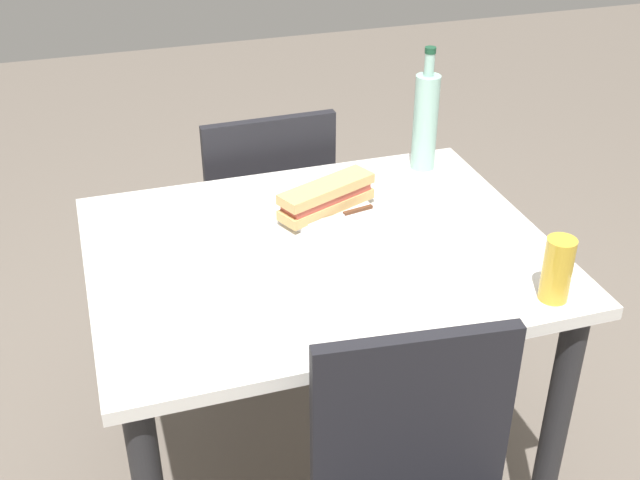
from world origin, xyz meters
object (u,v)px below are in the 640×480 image
baguette_sandwich_near (326,196)px  beer_glass (557,269)px  water_bottle (425,120)px  dining_table (320,293)px  chair_near (264,220)px  plate_near (326,211)px  knife_near (344,214)px

baguette_sandwich_near → beer_glass: size_ratio=1.86×
baguette_sandwich_near → water_bottle: (-0.33, -0.17, 0.09)m
dining_table → beer_glass: beer_glass is taller
chair_near → baguette_sandwich_near: bearing=96.4°
baguette_sandwich_near → water_bottle: size_ratio=0.78×
plate_near → knife_near: (-0.03, 0.04, 0.01)m
chair_near → knife_near: 0.58m
baguette_sandwich_near → water_bottle: water_bottle is taller
baguette_sandwich_near → knife_near: bearing=125.1°
dining_table → plate_near: plate_near is taller
dining_table → plate_near: (-0.06, -0.15, 0.13)m
dining_table → water_bottle: bearing=-141.0°
chair_near → plate_near: bearing=96.4°
dining_table → knife_near: size_ratio=5.84×
water_bottle → plate_near: bearing=27.6°
chair_near → knife_near: (-0.08, 0.51, 0.27)m
dining_table → water_bottle: (-0.39, -0.32, 0.26)m
chair_near → water_bottle: bearing=143.0°
knife_near → baguette_sandwich_near: bearing=-54.9°
baguette_sandwich_near → knife_near: 0.06m
plate_near → chair_near: bearing=-83.6°
plate_near → knife_near: size_ratio=1.24×
knife_near → water_bottle: size_ratio=0.53×
dining_table → chair_near: 0.62m
dining_table → baguette_sandwich_near: baguette_sandwich_near is taller
chair_near → beer_glass: beer_glass is taller
dining_table → knife_near: (-0.09, -0.10, 0.14)m
chair_near → baguette_sandwich_near: (-0.05, 0.46, 0.31)m
plate_near → water_bottle: bearing=-152.4°
chair_near → baguette_sandwich_near: size_ratio=3.33×
knife_near → dining_table: bearing=47.5°
dining_table → plate_near: 0.21m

